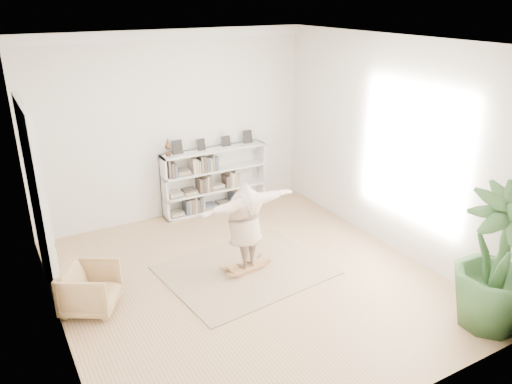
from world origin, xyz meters
TOP-DOWN VIEW (x-y plane):
  - floor at (0.00, 0.00)m, footprint 6.00×6.00m
  - room_shell at (0.00, 2.94)m, footprint 6.00×6.00m
  - doors at (-2.70, 1.30)m, footprint 0.09×1.78m
  - bookshelf at (0.74, 2.82)m, footprint 2.20×0.35m
  - armchair at (-2.30, 0.44)m, footprint 1.00×0.99m
  - rug at (0.10, 0.29)m, footprint 2.71×2.26m
  - rocker_board at (0.10, 0.29)m, footprint 0.59×0.39m
  - person at (0.10, 0.29)m, footprint 1.81×0.67m
  - houseplant at (2.30, -2.55)m, footprint 1.39×1.39m

SIDE VIEW (x-z plane):
  - floor at x=0.00m, z-range 0.00..0.00m
  - rug at x=0.10m, z-range 0.00..0.02m
  - rocker_board at x=0.10m, z-range 0.01..0.13m
  - armchair at x=-2.30m, z-range 0.00..0.67m
  - bookshelf at x=0.74m, z-range -0.18..1.46m
  - person at x=0.10m, z-range 0.14..1.58m
  - houseplant at x=2.30m, z-range 0.00..1.96m
  - doors at x=-2.70m, z-range -0.06..2.86m
  - room_shell at x=0.00m, z-range 0.51..6.51m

